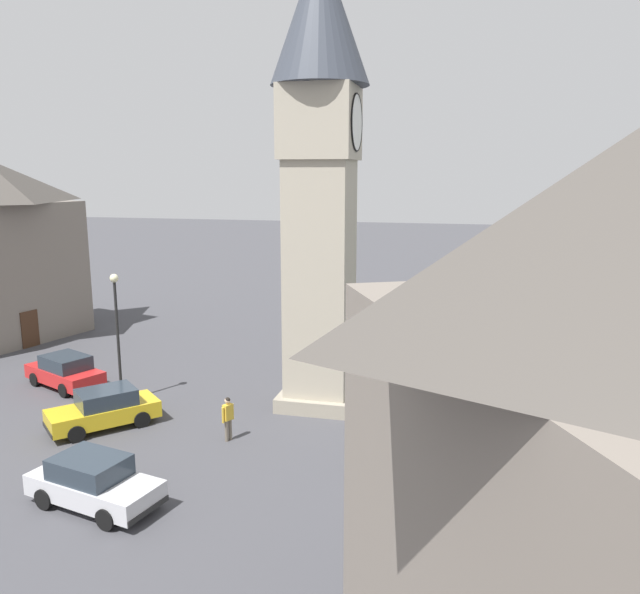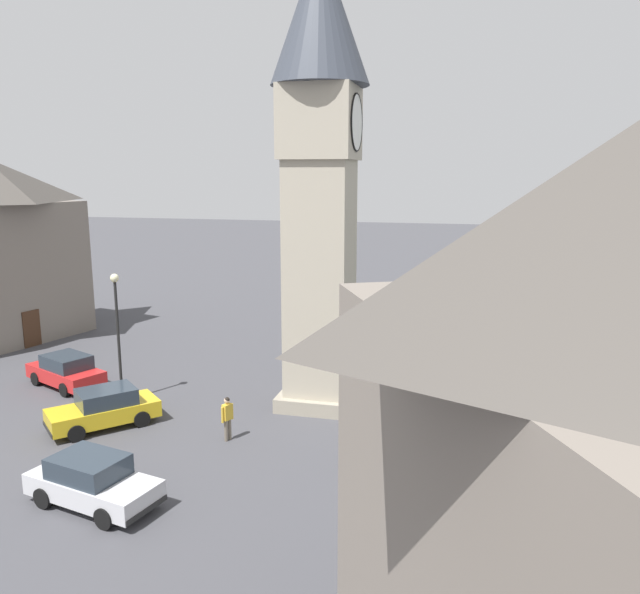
{
  "view_description": "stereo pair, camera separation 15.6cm",
  "coord_description": "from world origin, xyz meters",
  "px_view_note": "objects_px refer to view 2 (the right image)",
  "views": [
    {
      "loc": [
        -24.78,
        -6.05,
        9.79
      ],
      "look_at": [
        0.0,
        0.0,
        4.7
      ],
      "focal_mm": 34.99,
      "sensor_mm": 36.0,
      "label": 1
    },
    {
      "loc": [
        -24.74,
        -6.2,
        9.79
      ],
      "look_at": [
        0.0,
        0.0,
        4.7
      ],
      "focal_mm": 34.99,
      "sensor_mm": 36.0,
      "label": 2
    }
  ],
  "objects_px": {
    "car_blue_kerb": "(427,440)",
    "car_black_far": "(66,371)",
    "car_silver_kerb": "(104,408)",
    "lamp_post": "(117,318)",
    "tree": "(572,291)",
    "pedestrian": "(227,415)",
    "car_red_corner": "(443,348)",
    "car_white_side": "(92,481)",
    "clock_tower": "(320,144)"
  },
  "relations": [
    {
      "from": "car_silver_kerb",
      "to": "car_red_corner",
      "type": "relative_size",
      "value": 0.95
    },
    {
      "from": "car_red_corner",
      "to": "car_black_far",
      "type": "height_order",
      "value": "same"
    },
    {
      "from": "car_red_corner",
      "to": "car_black_far",
      "type": "relative_size",
      "value": 1.0
    },
    {
      "from": "car_silver_kerb",
      "to": "pedestrian",
      "type": "height_order",
      "value": "pedestrian"
    },
    {
      "from": "car_white_side",
      "to": "car_blue_kerb",
      "type": "bearing_deg",
      "value": -60.5
    },
    {
      "from": "pedestrian",
      "to": "tree",
      "type": "relative_size",
      "value": 0.24
    },
    {
      "from": "tree",
      "to": "lamp_post",
      "type": "relative_size",
      "value": 1.23
    },
    {
      "from": "lamp_post",
      "to": "tree",
      "type": "bearing_deg",
      "value": -68.22
    },
    {
      "from": "car_blue_kerb",
      "to": "car_silver_kerb",
      "type": "relative_size",
      "value": 1.03
    },
    {
      "from": "car_silver_kerb",
      "to": "car_white_side",
      "type": "bearing_deg",
      "value": -150.23
    },
    {
      "from": "car_silver_kerb",
      "to": "lamp_post",
      "type": "height_order",
      "value": "lamp_post"
    },
    {
      "from": "car_silver_kerb",
      "to": "car_black_far",
      "type": "bearing_deg",
      "value": 49.73
    },
    {
      "from": "car_silver_kerb",
      "to": "lamp_post",
      "type": "distance_m",
      "value": 4.06
    },
    {
      "from": "pedestrian",
      "to": "car_blue_kerb",
      "type": "bearing_deg",
      "value": -89.42
    },
    {
      "from": "pedestrian",
      "to": "lamp_post",
      "type": "relative_size",
      "value": 0.3
    },
    {
      "from": "car_black_far",
      "to": "lamp_post",
      "type": "distance_m",
      "value": 4.76
    },
    {
      "from": "car_blue_kerb",
      "to": "tree",
      "type": "xyz_separation_m",
      "value": [
        10.23,
        -5.78,
        3.63
      ]
    },
    {
      "from": "car_blue_kerb",
      "to": "car_black_far",
      "type": "xyz_separation_m",
      "value": [
        3.68,
        16.92,
        0.0
      ]
    },
    {
      "from": "pedestrian",
      "to": "car_silver_kerb",
      "type": "bearing_deg",
      "value": 89.9
    },
    {
      "from": "clock_tower",
      "to": "car_silver_kerb",
      "type": "distance_m",
      "value": 13.43
    },
    {
      "from": "car_silver_kerb",
      "to": "car_black_far",
      "type": "distance_m",
      "value": 5.8
    },
    {
      "from": "clock_tower",
      "to": "lamp_post",
      "type": "distance_m",
      "value": 11.24
    },
    {
      "from": "car_white_side",
      "to": "pedestrian",
      "type": "height_order",
      "value": "pedestrian"
    },
    {
      "from": "car_blue_kerb",
      "to": "car_white_side",
      "type": "distance_m",
      "value": 10.88
    },
    {
      "from": "clock_tower",
      "to": "car_red_corner",
      "type": "relative_size",
      "value": 4.22
    },
    {
      "from": "car_blue_kerb",
      "to": "car_silver_kerb",
      "type": "bearing_deg",
      "value": 90.3
    },
    {
      "from": "car_silver_kerb",
      "to": "tree",
      "type": "bearing_deg",
      "value": -60.62
    },
    {
      "from": "car_silver_kerb",
      "to": "car_white_side",
      "type": "xyz_separation_m",
      "value": [
        -5.29,
        -3.03,
        0.0
      ]
    },
    {
      "from": "car_silver_kerb",
      "to": "lamp_post",
      "type": "bearing_deg",
      "value": 18.02
    },
    {
      "from": "clock_tower",
      "to": "pedestrian",
      "type": "bearing_deg",
      "value": 151.79
    },
    {
      "from": "clock_tower",
      "to": "tree",
      "type": "height_order",
      "value": "clock_tower"
    },
    {
      "from": "car_silver_kerb",
      "to": "pedestrian",
      "type": "distance_m",
      "value": 5.17
    },
    {
      "from": "car_black_far",
      "to": "car_silver_kerb",
      "type": "bearing_deg",
      "value": -130.27
    },
    {
      "from": "car_red_corner",
      "to": "car_white_side",
      "type": "xyz_separation_m",
      "value": [
        -17.29,
        9.34,
        0.0
      ]
    },
    {
      "from": "car_black_far",
      "to": "pedestrian",
      "type": "relative_size",
      "value": 2.64
    },
    {
      "from": "tree",
      "to": "car_red_corner",
      "type": "bearing_deg",
      "value": 73.94
    },
    {
      "from": "car_red_corner",
      "to": "car_white_side",
      "type": "distance_m",
      "value": 19.65
    },
    {
      "from": "car_black_far",
      "to": "car_blue_kerb",
      "type": "bearing_deg",
      "value": -102.28
    },
    {
      "from": "car_black_far",
      "to": "lamp_post",
      "type": "relative_size",
      "value": 0.79
    },
    {
      "from": "car_blue_kerb",
      "to": "tree",
      "type": "height_order",
      "value": "tree"
    },
    {
      "from": "car_black_far",
      "to": "tree",
      "type": "bearing_deg",
      "value": -73.92
    },
    {
      "from": "clock_tower",
      "to": "tree",
      "type": "relative_size",
      "value": 2.69
    },
    {
      "from": "lamp_post",
      "to": "clock_tower",
      "type": "bearing_deg",
      "value": -77.72
    },
    {
      "from": "car_blue_kerb",
      "to": "car_black_far",
      "type": "relative_size",
      "value": 0.97
    },
    {
      "from": "car_silver_kerb",
      "to": "car_black_far",
      "type": "relative_size",
      "value": 0.94
    },
    {
      "from": "car_white_side",
      "to": "lamp_post",
      "type": "xyz_separation_m",
      "value": [
        7.94,
        3.89,
        2.95
      ]
    },
    {
      "from": "clock_tower",
      "to": "pedestrian",
      "type": "xyz_separation_m",
      "value": [
        -4.49,
        2.41,
        -9.89
      ]
    },
    {
      "from": "car_blue_kerb",
      "to": "car_silver_kerb",
      "type": "xyz_separation_m",
      "value": [
        -0.07,
        12.5,
        0.0
      ]
    },
    {
      "from": "car_silver_kerb",
      "to": "clock_tower",
      "type": "bearing_deg",
      "value": -59.39
    },
    {
      "from": "car_silver_kerb",
      "to": "tree",
      "type": "xyz_separation_m",
      "value": [
        10.29,
        -18.28,
        3.63
      ]
    }
  ]
}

